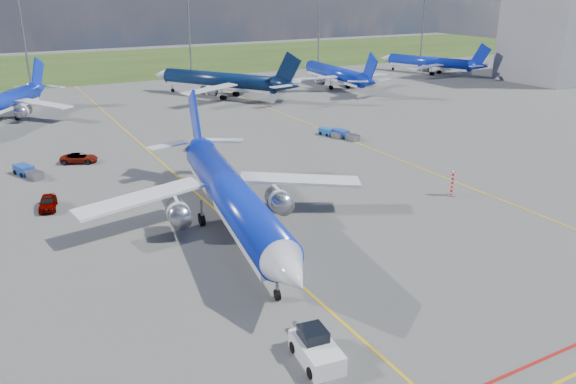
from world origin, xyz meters
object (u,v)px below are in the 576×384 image
bg_jet_ene (428,74)px  warning_post (452,183)px  service_car_c (195,144)px  baggage_tug_w (331,133)px  bg_jet_ne (335,87)px  service_car_b (79,158)px  main_airliner (233,231)px  baggage_tug_e (344,135)px  baggage_tug_c (28,172)px  pushback_tug (316,349)px  bg_jet_n (220,97)px  service_car_a (48,203)px

bg_jet_ene → warning_post: bearing=29.5°
service_car_c → baggage_tug_w: 22.35m
warning_post → bg_jet_ne: 76.20m
service_car_b → baggage_tug_w: service_car_b is taller
main_airliner → baggage_tug_e: (30.49, 25.51, 0.56)m
bg_jet_ene → service_car_c: (-84.62, -43.30, 0.63)m
service_car_b → baggage_tug_c: (-6.84, -2.81, -0.11)m
pushback_tug → bg_jet_ne: bearing=63.0°
bg_jet_ne → baggage_tug_w: bg_jet_ne is taller
baggage_tug_e → bg_jet_n: bearing=85.2°
bg_jet_ene → baggage_tug_e: bearing=18.3°
warning_post → bg_jet_n: (-0.20, 71.45, -1.50)m
bg_jet_ene → main_airliner: main_airliner is taller
service_car_c → main_airliner: bearing=-60.2°
warning_post → service_car_b: 49.84m
service_car_b → service_car_c: size_ratio=1.15×
service_car_a → baggage_tug_w: bearing=26.3°
pushback_tug → baggage_tug_e: size_ratio=1.13×
warning_post → main_airliner: main_airliner is taller
warning_post → main_airliner: (-26.57, 2.70, -1.50)m
pushback_tug → service_car_b: pushback_tug is taller
warning_post → baggage_tug_e: bearing=82.1°
service_car_c → bg_jet_ne: bearing=79.6°
warning_post → service_car_c: warning_post is taller
service_car_b → bg_jet_ne: bearing=-37.9°
service_car_a → main_airliner: bearing=-33.8°
service_car_b → baggage_tug_e: 40.48m
baggage_tug_c → service_car_c: bearing=-16.0°
bg_jet_ne → service_car_b: (-65.47, -35.92, 0.69)m
bg_jet_ne → baggage_tug_c: bearing=33.0°
bg_jet_n → bg_jet_ene: (65.41, 5.61, 0.00)m
main_airliner → service_car_b: main_airliner is taller
baggage_tug_w → warning_post: bearing=-105.9°
bg_jet_ne → bg_jet_ene: bearing=-164.4°
baggage_tug_c → baggage_tug_e: size_ratio=1.04×
bg_jet_ene → pushback_tug: bearing=24.9°
main_airliner → bg_jet_ne: bearing=59.3°
service_car_c → baggage_tug_e: size_ratio=0.79×
warning_post → service_car_c: bearing=119.9°
service_car_b → baggage_tug_w: (38.77, -4.00, -0.18)m
baggage_tug_w → pushback_tug: bearing=-134.4°
bg_jet_ene → baggage_tug_c: 117.33m
service_car_b → baggage_tug_w: 38.98m
bg_jet_ne → main_airliner: main_airliner is taller
main_airliner → baggage_tug_c: (-16.36, 28.85, 0.58)m
bg_jet_ene → baggage_tug_w: bearing=16.4°
bg_jet_ne → service_car_c: bearing=41.7°
bg_jet_n → pushback_tug: 95.10m
bg_jet_ne → service_car_c: 60.95m
warning_post → service_car_b: (-36.08, 34.37, -0.81)m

